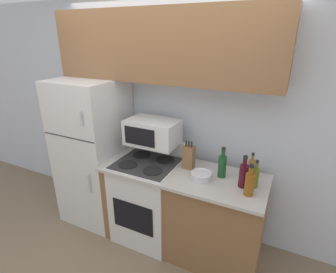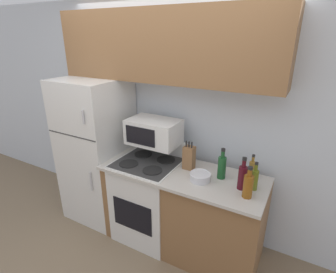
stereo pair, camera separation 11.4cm
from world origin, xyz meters
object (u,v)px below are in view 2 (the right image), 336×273
Objects in this scene: knife_block at (189,157)px; bottle_whiskey at (248,185)px; bottle_olive_oil at (255,179)px; bowl at (200,177)px; microwave at (154,132)px; bottle_wine_red at (243,177)px; bottle_wine_green at (222,167)px; stove at (149,198)px; bottle_vinegar at (252,169)px; refrigerator at (97,150)px.

knife_block reaches higher than bottle_whiskey.
bowl is at bearing -169.11° from bottle_olive_oil.
bottle_whiskey is at bearing -19.29° from knife_block.
bowl is at bearing -17.16° from microwave.
bowl is 0.66× the size of bottle_wine_red.
bottle_olive_oil is 0.87× the size of bottle_wine_green.
stove is 0.71m from knife_block.
bottle_olive_oil is (0.46, 0.09, 0.06)m from bowl.
bottle_vinegar is 0.86× the size of bottle_whiskey.
bowl is 0.49m from bottle_vinegar.
refrigerator is 1.84m from bottle_whiskey.
knife_block is at bearing 13.05° from stove.
bottle_vinegar reaches higher than bowl.
microwave is 1.79× the size of bottle_wine_green.
refrigerator is at bearing 177.66° from bottle_wine_red.
bowl is (1.38, -0.12, 0.09)m from refrigerator.
bottle_wine_green is (0.77, 0.07, 0.55)m from stove.
refrigerator is 5.75× the size of bottle_wine_green.
refrigerator is 6.63× the size of bottle_olive_oil.
bottle_wine_red is 0.13m from bottle_whiskey.
stove is 0.75m from microwave.
knife_block is at bearing 175.74° from bottle_wine_green.
refrigerator reaches higher than bottle_vinegar.
microwave is 0.46m from knife_block.
bottle_whiskey reaches higher than bowl.
bottle_whiskey is (0.07, -0.10, -0.01)m from bottle_wine_red.
bottle_wine_red reaches higher than bottle_olive_oil.
knife_block is at bearing 173.34° from bottle_olive_oil.
stove is at bearing 173.42° from bottle_whiskey.
refrigerator is 1.59× the size of stove.
bottle_whiskey is at bearing -98.69° from bottle_olive_oil.
bottle_olive_oil is 0.93× the size of bottle_whiskey.
knife_block is (0.43, 0.10, 0.55)m from stove.
bottle_wine_green is at bearing 170.67° from bottle_olive_oil.
bottle_vinegar is at bearing 11.36° from stove.
microwave is 2.73× the size of bowl.
stove is at bearing 178.96° from bottle_wine_red.
bottle_wine_green is (1.53, 0.02, 0.17)m from refrigerator.
stove is at bearing -166.95° from knife_block.
bottle_whiskey is at bearing -34.33° from bottle_wine_green.
refrigerator reaches higher than knife_block.
bowl is (0.19, -0.17, -0.08)m from knife_block.
bottle_olive_oil is 1.08× the size of bottle_vinegar.
bottle_whiskey reaches higher than bottle_olive_oil.
bowl is 0.47m from bottle_olive_oil.
bottle_wine_red is at bearing -11.81° from knife_block.
bottle_olive_oil is 0.10m from bottle_wine_red.
refrigerator reaches higher than bottle_wine_green.
bowl is at bearing -40.65° from knife_block.
knife_block reaches higher than bottle_vinegar.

